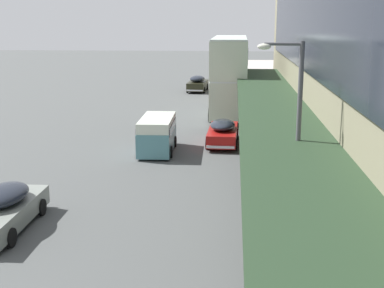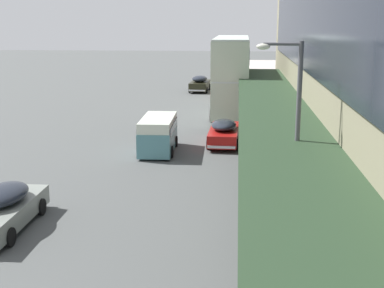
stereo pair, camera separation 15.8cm
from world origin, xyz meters
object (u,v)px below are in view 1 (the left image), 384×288
object	(u,v)px
sedan_trailing_near	(223,132)
street_lamp	(293,123)
sedan_lead_near	(3,209)
transit_bus_kerbside_front	(232,75)
transit_bus_kerbside_rear	(230,73)
sedan_far_back	(198,84)
vw_van	(157,132)

from	to	relation	value
sedan_trailing_near	street_lamp	bearing A→B (deg)	-79.35
sedan_lead_near	transit_bus_kerbside_front	bearing A→B (deg)	78.12
transit_bus_kerbside_front	sedan_trailing_near	xyz separation A→B (m)	(-0.36, -23.27, -1.04)
transit_bus_kerbside_rear	sedan_trailing_near	world-z (taller)	transit_bus_kerbside_rear
sedan_far_back	street_lamp	world-z (taller)	street_lamp
sedan_trailing_near	transit_bus_kerbside_front	bearing A→B (deg)	89.11
sedan_far_back	street_lamp	size ratio (longest dim) A/B	0.73
transit_bus_kerbside_front	vw_van	size ratio (longest dim) A/B	2.53
vw_van	transit_bus_kerbside_rear	bearing A→B (deg)	72.62
transit_bus_kerbside_rear	sedan_lead_near	world-z (taller)	transit_bus_kerbside_rear
sedan_far_back	vw_van	xyz separation A→B (m)	(-0.47, -25.96, 0.29)
vw_van	street_lamp	xyz separation A→B (m)	(6.18, -11.59, 2.83)
transit_bus_kerbside_front	sedan_far_back	size ratio (longest dim) A/B	2.47
vw_van	sedan_lead_near	bearing A→B (deg)	-108.11
sedan_trailing_near	sedan_lead_near	bearing A→B (deg)	-118.29
transit_bus_kerbside_rear	sedan_far_back	world-z (taller)	transit_bus_kerbside_rear
sedan_lead_near	vw_van	xyz separation A→B (m)	(3.84, 11.74, 0.35)
transit_bus_kerbside_front	transit_bus_kerbside_rear	distance (m)	13.08
transit_bus_kerbside_front	sedan_far_back	distance (m)	3.68
street_lamp	sedan_trailing_near	bearing A→B (deg)	100.65
transit_bus_kerbside_front	sedan_far_back	xyz separation A→B (m)	(-3.50, 0.60, -0.98)
transit_bus_kerbside_front	sedan_trailing_near	distance (m)	23.29
transit_bus_kerbside_rear	sedan_far_back	bearing A→B (deg)	104.03
sedan_lead_near	street_lamp	size ratio (longest dim) A/B	0.76
sedan_trailing_near	vw_van	distance (m)	4.19
vw_van	sedan_trailing_near	bearing A→B (deg)	30.14
sedan_lead_near	sedan_far_back	bearing A→B (deg)	83.48
transit_bus_kerbside_rear	street_lamp	bearing A→B (deg)	-84.48
transit_bus_kerbside_rear	street_lamp	distance (m)	24.07
transit_bus_kerbside_front	sedan_lead_near	distance (m)	37.92
transit_bus_kerbside_front	street_lamp	size ratio (longest dim) A/B	1.80
transit_bus_kerbside_rear	vw_van	bearing A→B (deg)	-107.38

